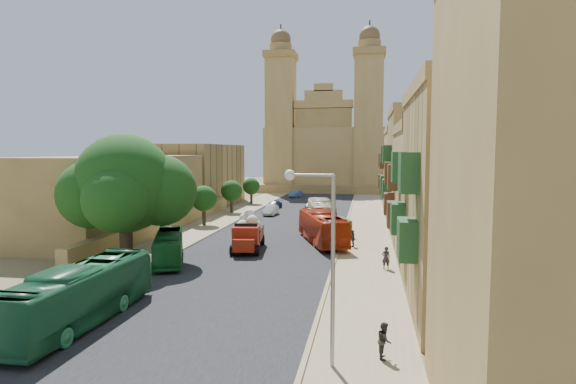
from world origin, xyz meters
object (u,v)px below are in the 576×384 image
(bus_green_north, at_px, (169,247))
(pedestrian_b, at_px, (384,340))
(car_white_b, at_px, (310,206))
(car_white_a, at_px, (271,210))
(car_blue_a, at_px, (244,225))
(street_tree_d, at_px, (251,186))
(pedestrian_c, at_px, (353,239))
(church, at_px, (326,149))
(red_truck, at_px, (248,233))
(street_tree_a, at_px, (162,205))
(street_tree_c, at_px, (232,191))
(bus_green_south, at_px, (80,295))
(bus_cream_east, at_px, (321,212))
(bus_red_east, at_px, (322,228))
(streetlamp, at_px, (321,243))
(car_cream, at_px, (317,217))
(car_dkblue, at_px, (274,205))
(car_blue_b, at_px, (296,194))
(street_tree_b, at_px, (204,199))
(pedestrian_a, at_px, (386,258))
(olive_pickup, at_px, (338,227))
(ficus_tree, at_px, (126,187))

(bus_green_north, height_order, pedestrian_b, bus_green_north)
(car_white_b, bearing_deg, car_white_a, 57.81)
(car_blue_a, relative_size, pedestrian_b, 2.28)
(street_tree_d, xyz_separation_m, bus_green_north, (3.72, -43.16, -1.71))
(bus_green_north, relative_size, pedestrian_c, 5.45)
(church, distance_m, red_truck, 68.68)
(street_tree_a, height_order, street_tree_c, street_tree_a)
(bus_green_south, height_order, bus_cream_east, bus_green_south)
(bus_red_east, bearing_deg, street_tree_a, -8.29)
(streetlamp, height_order, car_cream, streetlamp)
(car_dkblue, relative_size, pedestrian_b, 2.57)
(car_white_a, distance_m, car_cream, 8.73)
(bus_cream_east, relative_size, car_cream, 2.64)
(bus_cream_east, height_order, car_blue_b, bus_cream_east)
(bus_green_south, relative_size, car_dkblue, 2.72)
(streetlamp, bearing_deg, red_truck, 111.44)
(bus_green_south, relative_size, car_white_a, 2.63)
(street_tree_b, distance_m, car_white_a, 12.18)
(street_tree_b, height_order, car_blue_b, street_tree_b)
(car_white_b, xyz_separation_m, car_blue_b, (-5.06, 19.10, 0.09))
(bus_green_south, bearing_deg, bus_green_north, 95.48)
(car_white_a, relative_size, car_cream, 1.03)
(church, bearing_deg, car_dkblue, -97.54)
(streetlamp, xyz_separation_m, car_blue_a, (-12.00, 32.95, -4.58))
(street_tree_b, bearing_deg, car_dkblue, 73.94)
(pedestrian_a, bearing_deg, church, -92.90)
(car_blue_a, distance_m, car_dkblue, 20.86)
(street_tree_a, height_order, pedestrian_c, street_tree_a)
(bus_red_east, relative_size, pedestrian_a, 6.28)
(olive_pickup, distance_m, pedestrian_b, 31.06)
(bus_cream_east, relative_size, car_blue_a, 2.99)
(car_white_a, distance_m, pedestrian_b, 47.18)
(red_truck, relative_size, car_blue_b, 1.62)
(bus_green_south, distance_m, car_dkblue, 50.98)
(olive_pickup, xyz_separation_m, bus_red_east, (-1.26, -5.15, 0.69))
(bus_green_south, bearing_deg, pedestrian_b, -5.48)
(street_tree_c, bearing_deg, bus_green_north, -83.19)
(bus_green_north, bearing_deg, streetlamp, -71.26)
(car_blue_b, bearing_deg, car_dkblue, -77.64)
(church, height_order, bus_red_east, church)
(street_tree_c, xyz_separation_m, street_tree_d, (0.00, 12.00, -0.22))
(streetlamp, xyz_separation_m, car_blue_b, (-11.94, 72.35, -4.54))
(streetlamp, bearing_deg, ficus_tree, 136.94)
(car_white_a, xyz_separation_m, pedestrian_b, (14.18, -45.00, 0.10))
(street_tree_a, relative_size, street_tree_b, 1.17)
(car_white_a, distance_m, pedestrian_c, 24.09)
(car_cream, height_order, car_white_b, car_cream)
(street_tree_d, distance_m, car_cream, 23.22)
(olive_pickup, bearing_deg, pedestrian_a, -73.00)
(church, distance_m, bus_red_east, 64.47)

